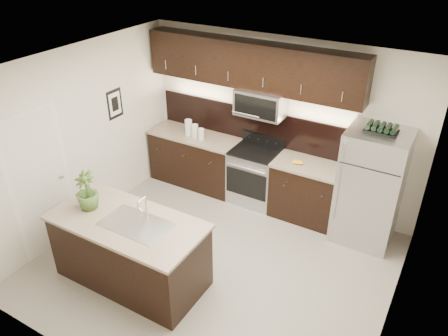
# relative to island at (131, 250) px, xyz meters

# --- Properties ---
(ground) EXTENTS (4.50, 4.50, 0.00)m
(ground) POSITION_rel_island_xyz_m (0.78, 0.77, -0.47)
(ground) COLOR gray
(ground) RESTS_ON ground
(room_walls) EXTENTS (4.52, 4.02, 2.71)m
(room_walls) POSITION_rel_island_xyz_m (0.67, 0.73, 1.22)
(room_walls) COLOR beige
(room_walls) RESTS_ON ground
(counter_run) EXTENTS (3.51, 0.65, 0.94)m
(counter_run) POSITION_rel_island_xyz_m (0.33, 2.46, -0.00)
(counter_run) COLOR black
(counter_run) RESTS_ON ground
(upper_fixtures) EXTENTS (3.49, 0.40, 1.66)m
(upper_fixtures) POSITION_rel_island_xyz_m (0.35, 2.60, 1.67)
(upper_fixtures) COLOR black
(upper_fixtures) RESTS_ON counter_run
(island) EXTENTS (1.96, 0.96, 0.94)m
(island) POSITION_rel_island_xyz_m (0.00, 0.00, 0.00)
(island) COLOR black
(island) RESTS_ON ground
(sink_faucet) EXTENTS (0.84, 0.50, 0.28)m
(sink_faucet) POSITION_rel_island_xyz_m (0.15, 0.01, 0.48)
(sink_faucet) COLOR silver
(sink_faucet) RESTS_ON island
(refrigerator) EXTENTS (0.83, 0.75, 1.72)m
(refrigerator) POSITION_rel_island_xyz_m (2.36, 2.40, 0.39)
(refrigerator) COLOR #B2B2B7
(refrigerator) RESTS_ON ground
(wine_rack) EXTENTS (0.42, 0.26, 0.10)m
(wine_rack) POSITION_rel_island_xyz_m (2.36, 2.40, 1.29)
(wine_rack) COLOR black
(wine_rack) RESTS_ON refrigerator
(plant) EXTENTS (0.30, 0.30, 0.52)m
(plant) POSITION_rel_island_xyz_m (-0.59, -0.03, 0.73)
(plant) COLOR #3F5E25
(plant) RESTS_ON island
(canisters) EXTENTS (0.40, 0.16, 0.27)m
(canisters) POSITION_rel_island_xyz_m (-0.61, 2.39, 0.59)
(canisters) COLOR silver
(canisters) RESTS_ON counter_run
(french_press) EXTENTS (0.12, 0.12, 0.33)m
(french_press) POSITION_rel_island_xyz_m (1.95, 2.41, 0.59)
(french_press) COLOR silver
(french_press) RESTS_ON counter_run
(bananas) EXTENTS (0.20, 0.18, 0.05)m
(bananas) POSITION_rel_island_xyz_m (1.22, 2.38, 0.49)
(bananas) COLOR gold
(bananas) RESTS_ON counter_run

